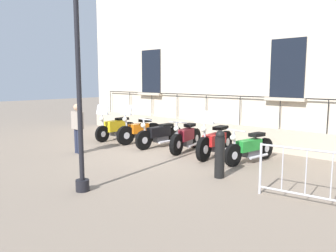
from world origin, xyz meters
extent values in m
plane|color=gray|center=(0.00, 0.00, 0.00)|extent=(60.00, 60.00, 0.00)
cube|color=beige|center=(-2.46, 0.00, 3.84)|extent=(0.60, 13.57, 7.67)
cube|color=#B1A48F|center=(-2.08, 0.00, 0.38)|extent=(0.20, 13.57, 0.75)
cube|color=black|center=(-2.14, 2.99, 2.65)|extent=(0.06, 1.09, 1.80)
cube|color=#BCAE97|center=(-2.06, 2.99, 1.70)|extent=(0.24, 1.29, 0.10)
cube|color=black|center=(-2.14, -2.99, 2.65)|extent=(0.06, 1.09, 1.80)
cube|color=#BCAE97|center=(-2.06, -2.99, 1.70)|extent=(0.24, 1.29, 0.10)
cube|color=black|center=(-2.04, 0.00, 1.75)|extent=(0.03, 11.40, 0.03)
cylinder|color=black|center=(-2.04, -5.70, 1.25)|extent=(0.02, 0.02, 0.99)
cylinder|color=black|center=(-2.04, -4.27, 1.25)|extent=(0.02, 0.02, 0.99)
cylinder|color=black|center=(-2.04, -2.85, 1.25)|extent=(0.02, 0.02, 0.99)
cylinder|color=black|center=(-2.04, -1.42, 1.25)|extent=(0.02, 0.02, 0.99)
cylinder|color=black|center=(-2.04, 0.00, 1.25)|extent=(0.02, 0.02, 0.99)
cylinder|color=black|center=(-2.04, 1.42, 1.25)|extent=(0.02, 0.02, 0.99)
cylinder|color=black|center=(-2.04, 2.85, 1.25)|extent=(0.02, 0.02, 0.99)
cylinder|color=black|center=(-2.04, 4.27, 1.25)|extent=(0.02, 0.02, 0.99)
cylinder|color=black|center=(0.67, -2.74, 0.31)|extent=(0.62, 0.16, 0.62)
cylinder|color=silver|center=(0.67, -2.74, 0.31)|extent=(0.23, 0.15, 0.22)
cylinder|color=black|center=(-0.76, -2.86, 0.31)|extent=(0.62, 0.16, 0.62)
cylinder|color=silver|center=(-0.76, -2.86, 0.31)|extent=(0.23, 0.15, 0.22)
cube|color=gold|center=(0.00, -2.80, 0.54)|extent=(0.91, 0.40, 0.39)
cube|color=#4C4C51|center=(-0.10, -2.81, 0.28)|extent=(0.55, 0.30, 0.22)
cube|color=black|center=(-0.36, -2.83, 0.78)|extent=(0.52, 0.33, 0.10)
cylinder|color=silver|center=(0.62, -2.75, 0.68)|extent=(0.16, 0.07, 0.76)
cylinder|color=silver|center=(0.57, -2.75, 1.06)|extent=(0.10, 0.72, 0.04)
sphere|color=white|center=(0.69, -2.74, 0.88)|extent=(0.16, 0.16, 0.16)
cylinder|color=silver|center=(-0.28, -2.64, 0.17)|extent=(0.80, 0.15, 0.08)
cube|color=silver|center=(0.63, -2.75, 1.21)|extent=(0.17, 0.60, 0.36)
cylinder|color=black|center=(0.44, -1.70, 0.34)|extent=(0.69, 0.22, 0.68)
cylinder|color=silver|center=(0.44, -1.70, 0.34)|extent=(0.25, 0.19, 0.24)
cylinder|color=black|center=(-0.83, -1.57, 0.34)|extent=(0.69, 0.22, 0.68)
cylinder|color=silver|center=(-0.83, -1.57, 0.34)|extent=(0.25, 0.19, 0.24)
cube|color=orange|center=(-0.15, -1.64, 0.55)|extent=(0.74, 0.40, 0.33)
cube|color=#4C4C51|center=(-0.25, -1.63, 0.31)|extent=(0.45, 0.31, 0.24)
cube|color=black|center=(-0.44, -1.61, 0.81)|extent=(0.43, 0.34, 0.10)
cylinder|color=silver|center=(0.39, -1.69, 0.72)|extent=(0.16, 0.08, 0.77)
cylinder|color=silver|center=(0.34, -1.69, 1.10)|extent=(0.11, 0.73, 0.04)
sphere|color=white|center=(0.46, -1.70, 0.92)|extent=(0.16, 0.16, 0.16)
cylinder|color=silver|center=(-0.36, -1.44, 0.19)|extent=(0.65, 0.14, 0.08)
cube|color=silver|center=(0.40, -1.69, 1.25)|extent=(0.18, 0.61, 0.36)
cylinder|color=black|center=(0.58, -0.61, 0.32)|extent=(0.65, 0.14, 0.65)
cylinder|color=silver|center=(0.58, -0.61, 0.32)|extent=(0.23, 0.14, 0.23)
cylinder|color=black|center=(-0.90, -0.55, 0.32)|extent=(0.65, 0.14, 0.65)
cylinder|color=silver|center=(-0.90, -0.55, 0.32)|extent=(0.23, 0.14, 0.23)
cube|color=black|center=(-0.11, -0.58, 0.53)|extent=(0.91, 0.31, 0.34)
cube|color=#4C4C51|center=(-0.21, -0.57, 0.29)|extent=(0.55, 0.24, 0.23)
cube|color=black|center=(-0.47, -0.56, 0.72)|extent=(0.51, 0.27, 0.10)
cylinder|color=silver|center=(0.53, -0.61, 0.66)|extent=(0.16, 0.07, 0.69)
cylinder|color=silver|center=(0.48, -0.60, 1.00)|extent=(0.06, 0.61, 0.04)
sphere|color=white|center=(0.60, -0.61, 0.82)|extent=(0.16, 0.16, 0.16)
cylinder|color=silver|center=(-0.38, -0.42, 0.18)|extent=(0.81, 0.11, 0.08)
cylinder|color=black|center=(0.44, 0.70, 0.33)|extent=(0.68, 0.29, 0.66)
cylinder|color=silver|center=(0.44, 0.70, 0.33)|extent=(0.26, 0.22, 0.23)
cylinder|color=black|center=(-0.86, 0.40, 0.33)|extent=(0.68, 0.29, 0.66)
cylinder|color=silver|center=(-0.86, 0.40, 0.33)|extent=(0.26, 0.22, 0.23)
cube|color=maroon|center=(-0.16, 0.56, 0.55)|extent=(0.79, 0.44, 0.36)
cube|color=#4C4C51|center=(-0.26, 0.54, 0.30)|extent=(0.49, 0.32, 0.23)
cube|color=black|center=(-0.47, 0.49, 0.82)|extent=(0.46, 0.34, 0.10)
cylinder|color=silver|center=(0.39, 0.69, 0.67)|extent=(0.17, 0.09, 0.68)
cylinder|color=silver|center=(0.34, 0.68, 1.00)|extent=(0.17, 0.60, 0.04)
sphere|color=white|center=(0.46, 0.71, 0.82)|extent=(0.16, 0.16, 0.16)
cylinder|color=silver|center=(-0.43, 0.66, 0.18)|extent=(0.67, 0.23, 0.08)
cylinder|color=black|center=(0.52, 1.80, 0.35)|extent=(0.71, 0.22, 0.70)
cylinder|color=silver|center=(0.52, 1.80, 0.35)|extent=(0.26, 0.18, 0.24)
cylinder|color=black|center=(-0.90, 1.61, 0.35)|extent=(0.71, 0.22, 0.70)
cylinder|color=silver|center=(-0.90, 1.61, 0.35)|extent=(0.26, 0.18, 0.24)
cube|color=red|center=(-0.14, 1.71, 0.55)|extent=(0.97, 0.44, 0.31)
cube|color=#4C4C51|center=(-0.24, 1.70, 0.31)|extent=(0.59, 0.33, 0.24)
cube|color=black|center=(-0.51, 1.66, 0.84)|extent=(0.55, 0.35, 0.10)
cylinder|color=silver|center=(0.47, 1.79, 0.73)|extent=(0.17, 0.08, 0.77)
cylinder|color=silver|center=(0.42, 1.78, 1.11)|extent=(0.13, 0.70, 0.04)
sphere|color=white|center=(0.54, 1.80, 0.93)|extent=(0.16, 0.16, 0.16)
cylinder|color=silver|center=(-0.44, 1.85, 0.19)|extent=(0.84, 0.19, 0.08)
cube|color=silver|center=(0.48, 1.79, 1.26)|extent=(0.19, 0.59, 0.36)
cylinder|color=black|center=(0.45, 2.71, 0.31)|extent=(0.62, 0.20, 0.61)
cylinder|color=silver|center=(0.45, 2.71, 0.31)|extent=(0.23, 0.16, 0.21)
cylinder|color=black|center=(-0.97, 2.92, 0.31)|extent=(0.62, 0.20, 0.61)
cylinder|color=silver|center=(-0.97, 2.92, 0.31)|extent=(0.23, 0.16, 0.21)
cube|color=#1E842D|center=(-0.21, 2.81, 0.50)|extent=(0.88, 0.40, 0.30)
cube|color=#4C4C51|center=(-0.31, 2.82, 0.28)|extent=(0.54, 0.29, 0.21)
cube|color=black|center=(-0.56, 2.86, 0.76)|extent=(0.51, 0.32, 0.10)
cylinder|color=silver|center=(0.40, 2.72, 0.64)|extent=(0.17, 0.08, 0.67)
cylinder|color=silver|center=(0.35, 2.73, 0.96)|extent=(0.13, 0.60, 0.04)
sphere|color=white|center=(0.47, 2.71, 0.78)|extent=(0.16, 0.16, 0.16)
cylinder|color=silver|center=(-0.45, 3.00, 0.17)|extent=(0.77, 0.19, 0.08)
cylinder|color=black|center=(4.30, 1.47, 0.12)|extent=(0.28, 0.28, 0.24)
cylinder|color=black|center=(4.30, 1.47, 2.17)|extent=(0.10, 0.10, 4.35)
cylinder|color=#B7B7BF|center=(1.96, 4.27, 0.53)|extent=(0.05, 0.05, 1.05)
cylinder|color=#B7B7BF|center=(1.83, 5.35, 1.02)|extent=(0.31, 2.17, 0.04)
cylinder|color=#B7B7BF|center=(1.83, 5.35, 0.15)|extent=(0.31, 2.17, 0.04)
cylinder|color=#B7B7BF|center=(1.91, 4.70, 0.60)|extent=(0.02, 0.02, 0.87)
cylinder|color=#B7B7BF|center=(1.86, 5.14, 0.60)|extent=(0.02, 0.02, 0.87)
cylinder|color=#B7B7BF|center=(1.80, 5.57, 0.60)|extent=(0.02, 0.02, 0.87)
cylinder|color=black|center=(1.56, 3.02, 0.49)|extent=(0.24, 0.24, 0.98)
sphere|color=black|center=(1.56, 3.02, 1.03)|extent=(0.21, 0.21, 0.21)
cylinder|color=#23283D|center=(2.33, -1.84, 0.39)|extent=(0.14, 0.14, 0.77)
cylinder|color=#23283D|center=(2.33, -1.68, 0.39)|extent=(0.14, 0.14, 0.77)
cube|color=gray|center=(2.33, -1.76, 1.05)|extent=(0.22, 0.36, 0.55)
sphere|color=tan|center=(2.33, -1.76, 1.46)|extent=(0.21, 0.21, 0.21)
cylinder|color=gray|center=(2.33, -1.98, 1.08)|extent=(0.09, 0.09, 0.52)
cylinder|color=gray|center=(2.33, -1.54, 1.08)|extent=(0.09, 0.09, 0.52)
camera|label=1|loc=(8.06, 7.33, 2.30)|focal=35.83mm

